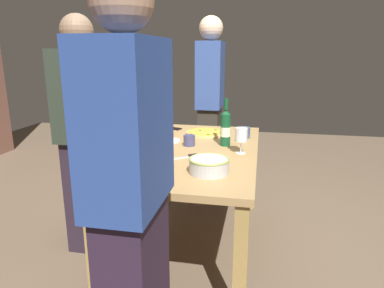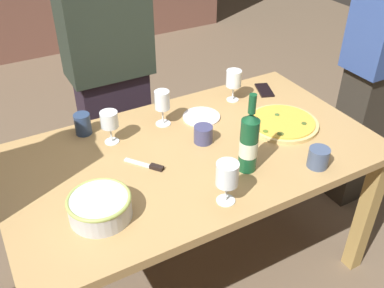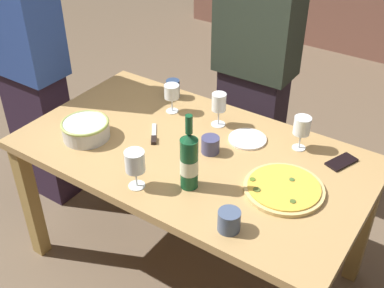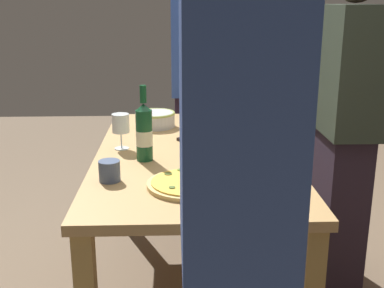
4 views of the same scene
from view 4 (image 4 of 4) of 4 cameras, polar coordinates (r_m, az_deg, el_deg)
ground_plane at (r=2.67m, az=0.00°, el=-16.35°), size 8.00×8.00×0.00m
dining_table at (r=2.38m, az=0.00°, el=-2.93°), size 1.60×0.90×0.75m
pizza at (r=1.90m, az=-0.29°, el=-4.64°), size 0.33×0.33×0.03m
serving_bowl at (r=2.80m, az=-4.28°, el=2.95°), size 0.23×0.23×0.09m
wine_bottle at (r=2.19m, az=-5.57°, el=1.41°), size 0.07×0.07×0.34m
wine_glass_near_pizza at (r=2.61m, az=4.82°, el=3.39°), size 0.08×0.08×0.15m
wine_glass_by_bottle at (r=2.38m, az=-8.26°, el=2.29°), size 0.08×0.08×0.17m
wine_glass_far_left at (r=1.97m, az=8.83°, el=-0.93°), size 0.08×0.08×0.16m
wine_glass_far_right at (r=2.36m, az=6.16°, el=2.12°), size 0.07×0.07×0.17m
cup_amber at (r=1.98m, az=-9.54°, el=-3.09°), size 0.09×0.09×0.08m
cup_ceramic at (r=2.27m, az=0.96°, el=-0.42°), size 0.08×0.08×0.08m
cup_spare at (r=2.72m, az=7.23°, el=2.55°), size 0.07×0.07×0.10m
side_plate at (r=2.21m, az=5.74°, el=-1.90°), size 0.18×0.18×0.01m
cell_phone at (r=1.82m, az=9.86°, el=-6.10°), size 0.12×0.16×0.01m
pizza_knife at (r=2.55m, az=-0.50°, el=0.72°), size 0.12×0.16×0.02m
person_host at (r=3.41m, az=-0.33°, el=6.41°), size 0.42×0.24×1.68m
person_guest_left at (r=2.55m, az=17.22°, el=1.78°), size 0.44×0.24×1.65m
person_guest_right at (r=1.20m, az=4.62°, el=-11.13°), size 0.42×0.24×1.75m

